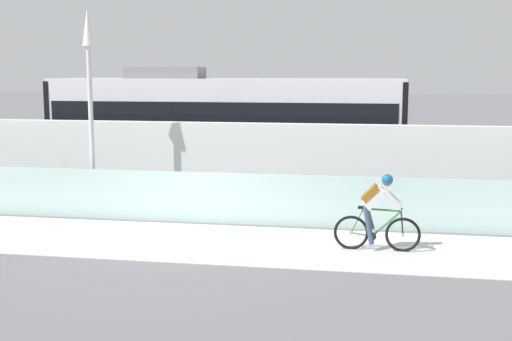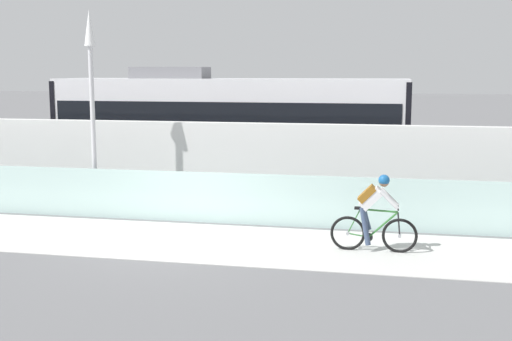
{
  "view_description": "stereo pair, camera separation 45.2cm",
  "coord_description": "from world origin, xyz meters",
  "views": [
    {
      "loc": [
        4.22,
        -13.41,
        3.67
      ],
      "look_at": [
        1.39,
        2.35,
        1.25
      ],
      "focal_mm": 46.08,
      "sensor_mm": 36.0,
      "label": 1
    },
    {
      "loc": [
        4.66,
        -13.32,
        3.67
      ],
      "look_at": [
        1.39,
        2.35,
        1.25
      ],
      "focal_mm": 46.08,
      "sensor_mm": 36.0,
      "label": 2
    }
  ],
  "objects": [
    {
      "name": "ground_plane",
      "position": [
        0.0,
        0.0,
        0.0
      ],
      "size": [
        200.0,
        200.0,
        0.0
      ],
      "primitive_type": "plane",
      "color": "slate"
    },
    {
      "name": "bike_path_deck",
      "position": [
        0.0,
        0.0,
        0.01
      ],
      "size": [
        32.0,
        3.2,
        0.01
      ],
      "primitive_type": "cube",
      "color": "silver",
      "rests_on": "ground"
    },
    {
      "name": "glass_parapet",
      "position": [
        0.0,
        1.85,
        0.62
      ],
      "size": [
        32.0,
        0.05,
        1.25
      ],
      "primitive_type": "cube",
      "color": "silver",
      "rests_on": "ground"
    },
    {
      "name": "concrete_barrier_wall",
      "position": [
        0.0,
        3.65,
        1.16
      ],
      "size": [
        32.0,
        0.36,
        2.32
      ],
      "primitive_type": "cube",
      "color": "silver",
      "rests_on": "ground"
    },
    {
      "name": "tram_rail_near",
      "position": [
        0.0,
        6.13,
        0.0
      ],
      "size": [
        32.0,
        0.08,
        0.01
      ],
      "primitive_type": "cube",
      "color": "#595654",
      "rests_on": "ground"
    },
    {
      "name": "tram_rail_far",
      "position": [
        0.0,
        7.57,
        0.0
      ],
      "size": [
        32.0,
        0.08,
        0.01
      ],
      "primitive_type": "cube",
      "color": "#595654",
      "rests_on": "ground"
    },
    {
      "name": "tram",
      "position": [
        -0.38,
        6.85,
        1.89
      ],
      "size": [
        11.06,
        2.54,
        3.81
      ],
      "color": "silver",
      "rests_on": "ground"
    },
    {
      "name": "cyclist_on_bike",
      "position": [
        4.34,
        -0.0,
        0.8
      ],
      "size": [
        1.77,
        0.58,
        1.61
      ],
      "color": "black",
      "rests_on": "ground"
    },
    {
      "name": "lamp_post_antenna",
      "position": [
        -2.8,
        2.15,
        3.29
      ],
      "size": [
        0.28,
        0.28,
        5.2
      ],
      "color": "gray",
      "rests_on": "ground"
    }
  ]
}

